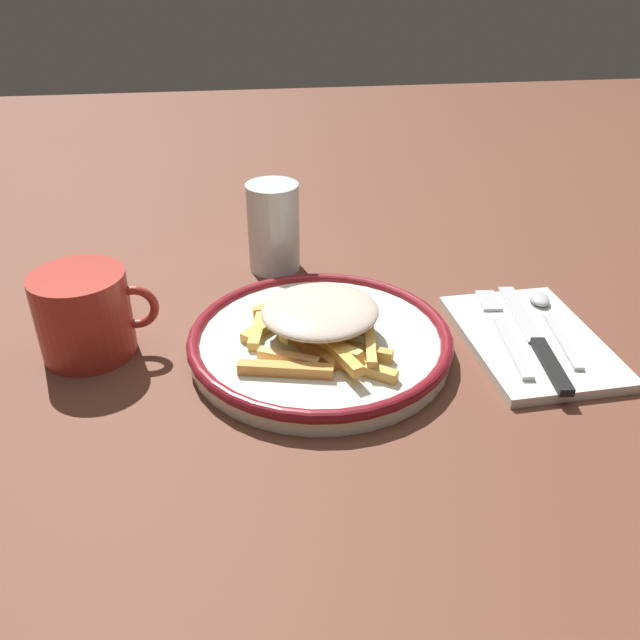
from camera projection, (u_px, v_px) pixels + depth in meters
ground_plane at (320, 352)px, 0.69m from camera, size 2.60×2.60×0.00m
plate at (320, 341)px, 0.68m from camera, size 0.27×0.27×0.03m
fries_heap at (316, 319)px, 0.67m from camera, size 0.16×0.18×0.04m
napkin at (531, 340)px, 0.70m from camera, size 0.14×0.20×0.01m
fork at (504, 330)px, 0.70m from camera, size 0.04×0.18×0.01m
knife at (538, 343)px, 0.68m from camera, size 0.04×0.21×0.01m
spoon at (548, 314)px, 0.73m from camera, size 0.04×0.15×0.01m
water_glass at (273, 227)px, 0.83m from camera, size 0.07×0.07×0.11m
coffee_mug at (85, 314)px, 0.67m from camera, size 0.12×0.09×0.09m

